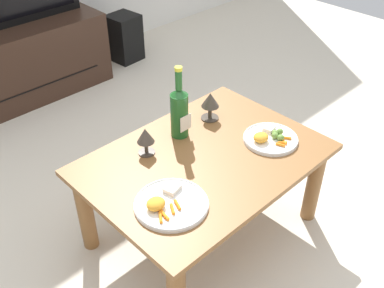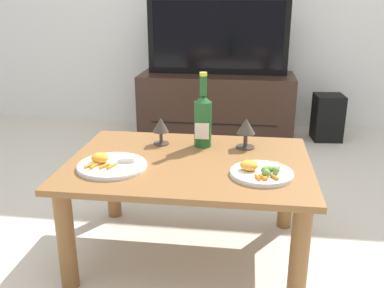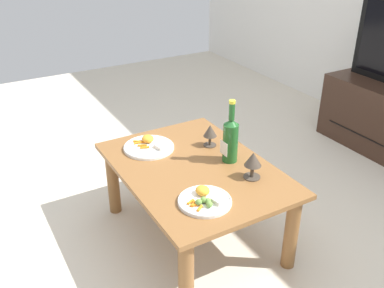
{
  "view_description": "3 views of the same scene",
  "coord_description": "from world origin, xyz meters",
  "px_view_note": "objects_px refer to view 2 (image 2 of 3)",
  "views": [
    {
      "loc": [
        -1.08,
        -1.04,
        1.62
      ],
      "look_at": [
        -0.03,
        0.05,
        0.51
      ],
      "focal_mm": 41.95,
      "sensor_mm": 36.0,
      "label": 1
    },
    {
      "loc": [
        0.23,
        -1.66,
        1.1
      ],
      "look_at": [
        0.01,
        0.02,
        0.51
      ],
      "focal_mm": 40.04,
      "sensor_mm": 36.0,
      "label": 2
    },
    {
      "loc": [
        1.65,
        -0.96,
        1.58
      ],
      "look_at": [
        -0.04,
        0.01,
        0.56
      ],
      "focal_mm": 40.33,
      "sensor_mm": 36.0,
      "label": 3
    }
  ],
  "objects_px": {
    "tv_stand": "(216,104)",
    "dinner_plate_left": "(111,165)",
    "dining_table": "(189,178)",
    "goblet_left": "(161,127)",
    "floor_speaker": "(327,117)",
    "goblet_right": "(246,128)",
    "tv_screen": "(218,35)",
    "dinner_plate_right": "(261,172)",
    "wine_bottle": "(203,118)"
  },
  "relations": [
    {
      "from": "tv_stand",
      "to": "dinner_plate_left",
      "type": "distance_m",
      "value": 1.95
    },
    {
      "from": "dining_table",
      "to": "goblet_left",
      "type": "distance_m",
      "value": 0.3
    },
    {
      "from": "dining_table",
      "to": "floor_speaker",
      "type": "distance_m",
      "value": 1.97
    },
    {
      "from": "goblet_right",
      "to": "tv_stand",
      "type": "bearing_deg",
      "value": 98.98
    },
    {
      "from": "tv_screen",
      "to": "goblet_right",
      "type": "distance_m",
      "value": 1.65
    },
    {
      "from": "goblet_right",
      "to": "floor_speaker",
      "type": "bearing_deg",
      "value": 67.64
    },
    {
      "from": "dinner_plate_left",
      "to": "floor_speaker",
      "type": "bearing_deg",
      "value": 57.88
    },
    {
      "from": "goblet_left",
      "to": "dining_table",
      "type": "bearing_deg",
      "value": -50.56
    },
    {
      "from": "tv_stand",
      "to": "goblet_left",
      "type": "height_order",
      "value": "goblet_left"
    },
    {
      "from": "dinner_plate_right",
      "to": "goblet_right",
      "type": "bearing_deg",
      "value": 101.67
    },
    {
      "from": "tv_stand",
      "to": "dinner_plate_right",
      "type": "bearing_deg",
      "value": -80.58
    },
    {
      "from": "floor_speaker",
      "to": "goblet_right",
      "type": "bearing_deg",
      "value": -117.36
    },
    {
      "from": "floor_speaker",
      "to": "goblet_right",
      "type": "distance_m",
      "value": 1.73
    },
    {
      "from": "tv_screen",
      "to": "dinner_plate_right",
      "type": "distance_m",
      "value": 1.97
    },
    {
      "from": "wine_bottle",
      "to": "dinner_plate_left",
      "type": "distance_m",
      "value": 0.47
    },
    {
      "from": "wine_bottle",
      "to": "dinner_plate_right",
      "type": "distance_m",
      "value": 0.42
    },
    {
      "from": "tv_screen",
      "to": "dinner_plate_right",
      "type": "bearing_deg",
      "value": -80.57
    },
    {
      "from": "wine_bottle",
      "to": "goblet_right",
      "type": "xyz_separation_m",
      "value": [
        0.19,
        -0.0,
        -0.04
      ]
    },
    {
      "from": "dinner_plate_right",
      "to": "tv_stand",
      "type": "bearing_deg",
      "value": 99.42
    },
    {
      "from": "dining_table",
      "to": "tv_stand",
      "type": "xyz_separation_m",
      "value": [
        -0.02,
        1.8,
        -0.11
      ]
    },
    {
      "from": "tv_stand",
      "to": "wine_bottle",
      "type": "bearing_deg",
      "value": -87.89
    },
    {
      "from": "floor_speaker",
      "to": "wine_bottle",
      "type": "xyz_separation_m",
      "value": [
        -0.84,
        -1.56,
        0.39
      ]
    },
    {
      "from": "dinner_plate_left",
      "to": "dinner_plate_right",
      "type": "relative_size",
      "value": 1.15
    },
    {
      "from": "wine_bottle",
      "to": "dinner_plate_left",
      "type": "xyz_separation_m",
      "value": [
        -0.34,
        -0.31,
        -0.12
      ]
    },
    {
      "from": "tv_stand",
      "to": "wine_bottle",
      "type": "relative_size",
      "value": 3.66
    },
    {
      "from": "goblet_left",
      "to": "tv_stand",
      "type": "bearing_deg",
      "value": 85.18
    },
    {
      "from": "goblet_right",
      "to": "dinner_plate_left",
      "type": "xyz_separation_m",
      "value": [
        -0.53,
        -0.31,
        -0.08
      ]
    },
    {
      "from": "tv_stand",
      "to": "dinner_plate_left",
      "type": "height_order",
      "value": "tv_stand"
    },
    {
      "from": "dining_table",
      "to": "dinner_plate_right",
      "type": "height_order",
      "value": "dinner_plate_right"
    },
    {
      "from": "tv_stand",
      "to": "dinner_plate_left",
      "type": "relative_size",
      "value": 4.44
    },
    {
      "from": "wine_bottle",
      "to": "dinner_plate_right",
      "type": "xyz_separation_m",
      "value": [
        0.26,
        -0.31,
        -0.12
      ]
    },
    {
      "from": "dining_table",
      "to": "tv_screen",
      "type": "height_order",
      "value": "tv_screen"
    },
    {
      "from": "goblet_left",
      "to": "wine_bottle",
      "type": "bearing_deg",
      "value": 0.25
    },
    {
      "from": "floor_speaker",
      "to": "dinner_plate_right",
      "type": "xyz_separation_m",
      "value": [
        -0.58,
        -1.87,
        0.28
      ]
    },
    {
      "from": "dining_table",
      "to": "floor_speaker",
      "type": "relative_size",
      "value": 2.76
    },
    {
      "from": "tv_stand",
      "to": "dining_table",
      "type": "bearing_deg",
      "value": -89.25
    },
    {
      "from": "tv_stand",
      "to": "goblet_left",
      "type": "distance_m",
      "value": 1.64
    },
    {
      "from": "floor_speaker",
      "to": "tv_screen",
      "type": "bearing_deg",
      "value": 172.34
    },
    {
      "from": "tv_screen",
      "to": "dinner_plate_left",
      "type": "bearing_deg",
      "value": -98.28
    },
    {
      "from": "floor_speaker",
      "to": "goblet_left",
      "type": "bearing_deg",
      "value": -128.45
    },
    {
      "from": "dining_table",
      "to": "dinner_plate_right",
      "type": "distance_m",
      "value": 0.33
    },
    {
      "from": "floor_speaker",
      "to": "wine_bottle",
      "type": "distance_m",
      "value": 1.81
    },
    {
      "from": "tv_screen",
      "to": "goblet_left",
      "type": "relative_size",
      "value": 8.82
    },
    {
      "from": "dining_table",
      "to": "floor_speaker",
      "type": "bearing_deg",
      "value": 63.56
    },
    {
      "from": "tv_stand",
      "to": "goblet_left",
      "type": "bearing_deg",
      "value": -94.82
    },
    {
      "from": "tv_screen",
      "to": "goblet_left",
      "type": "xyz_separation_m",
      "value": [
        -0.14,
        -1.6,
        -0.28
      ]
    },
    {
      "from": "tv_screen",
      "to": "floor_speaker",
      "type": "height_order",
      "value": "tv_screen"
    },
    {
      "from": "floor_speaker",
      "to": "dining_table",
      "type": "bearing_deg",
      "value": -121.45
    },
    {
      "from": "goblet_left",
      "to": "dinner_plate_left",
      "type": "xyz_separation_m",
      "value": [
        -0.14,
        -0.31,
        -0.07
      ]
    },
    {
      "from": "tv_screen",
      "to": "floor_speaker",
      "type": "relative_size",
      "value": 3.05
    }
  ]
}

